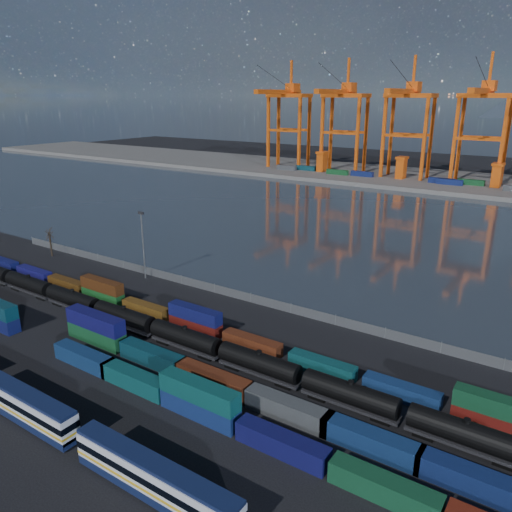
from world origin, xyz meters
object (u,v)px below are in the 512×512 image
Objects in this scene: passenger_train at (19,402)px; bare_tree at (50,242)px; tanker_string at (153,327)px; gantry_cranes at (445,106)px.

bare_tree reaches higher than passenger_train.
tanker_string is (-1.76, 27.46, -0.19)m from passenger_train.
passenger_train is at bearing -37.73° from bare_tree.
bare_tree is at bearing -107.62° from gantry_cranes.
tanker_string is at bearing 93.68° from passenger_train.
bare_tree reaches higher than tanker_string.
bare_tree is 191.27m from gantry_cranes.
tanker_string is at bearing -89.37° from gantry_cranes.
tanker_string is 15.06× the size of bare_tree.
passenger_train is 77.06m from bare_tree.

